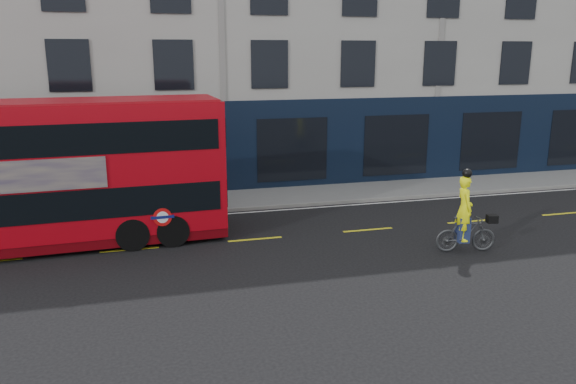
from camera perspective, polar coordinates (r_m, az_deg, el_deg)
name	(u,v)px	position (r m, az deg, el deg)	size (l,w,h in m)	color
ground	(265,255)	(17.25, -2.39, -6.39)	(120.00, 120.00, 0.00)	black
pavement	(231,200)	(23.33, -5.78, -0.81)	(60.00, 3.00, 0.12)	gray
kerb	(237,209)	(21.90, -5.16, -1.78)	(60.00, 0.12, 0.13)	gray
building_terrace	(207,21)	(28.98, -8.22, 16.84)	(50.00, 10.07, 15.00)	#A5A49C
road_edge_line	(239,213)	(21.63, -5.03, -2.14)	(58.00, 0.10, 0.01)	silver
lane_dashes	(255,239)	(18.63, -3.37, -4.81)	(58.00, 0.12, 0.01)	yellow
bus	(38,174)	(18.91, -24.03, 1.66)	(11.52, 3.18, 4.60)	#AD0611
cyclist	(465,224)	(18.05, 17.58, -3.11)	(1.94, 0.85, 2.63)	#404244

